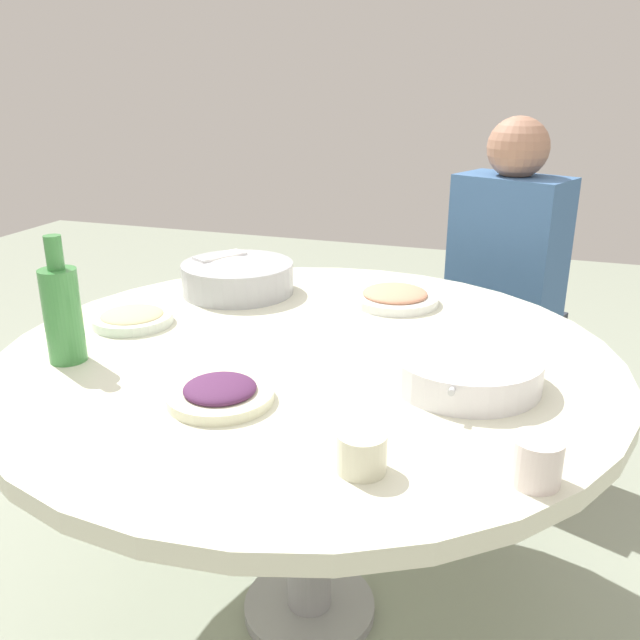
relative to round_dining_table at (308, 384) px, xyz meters
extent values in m
plane|color=gray|center=(0.00, 0.00, -0.66)|extent=(8.00, 8.00, 0.00)
cylinder|color=#99999E|center=(0.00, 0.00, -0.64)|extent=(0.34, 0.34, 0.03)
cylinder|color=#99999E|center=(0.00, 0.00, -0.29)|extent=(0.11, 0.11, 0.67)
cylinder|color=silver|center=(0.00, 0.00, 0.07)|extent=(1.36, 1.36, 0.04)
cylinder|color=#B2B5BA|center=(0.33, 0.33, 0.13)|extent=(0.31, 0.31, 0.09)
ellipsoid|color=white|center=(0.33, 0.33, 0.13)|extent=(0.26, 0.26, 0.09)
cube|color=white|center=(0.38, 0.40, 0.17)|extent=(0.16, 0.12, 0.01)
cylinder|color=white|center=(-0.07, -0.35, 0.12)|extent=(0.30, 0.30, 0.06)
cylinder|color=black|center=(-0.07, -0.35, 0.11)|extent=(0.26, 0.26, 0.05)
cylinder|color=silver|center=(-0.07, -0.35, 0.14)|extent=(0.33, 0.02, 0.01)
cylinder|color=silver|center=(0.02, 0.46, 0.10)|extent=(0.20, 0.20, 0.02)
ellipsoid|color=#C9BC89|center=(0.02, 0.46, 0.11)|extent=(0.15, 0.15, 0.02)
cylinder|color=white|center=(0.38, -0.11, 0.10)|extent=(0.23, 0.23, 0.02)
ellipsoid|color=tan|center=(0.38, -0.11, 0.11)|extent=(0.17, 0.17, 0.03)
cylinder|color=#E9E9C7|center=(-0.29, 0.07, 0.10)|extent=(0.20, 0.20, 0.02)
ellipsoid|color=#51274F|center=(-0.29, 0.07, 0.11)|extent=(0.14, 0.14, 0.03)
cylinder|color=#418D45|center=(-0.22, 0.47, 0.19)|extent=(0.08, 0.08, 0.20)
cylinder|color=#418D45|center=(-0.22, 0.47, 0.32)|extent=(0.04, 0.04, 0.07)
cylinder|color=beige|center=(-0.43, -0.24, 0.12)|extent=(0.08, 0.08, 0.06)
cylinder|color=white|center=(-0.38, -0.50, 0.12)|extent=(0.08, 0.08, 0.07)
cylinder|color=brown|center=(0.89, -0.37, -0.43)|extent=(0.32, 0.32, 0.44)
cube|color=#2D333D|center=(0.89, -0.37, -0.15)|extent=(0.44, 0.43, 0.12)
cube|color=#3F669A|center=(0.89, -0.37, 0.14)|extent=(0.32, 0.39, 0.46)
sphere|color=#A5765E|center=(0.89, -0.37, 0.45)|extent=(0.19, 0.19, 0.19)
camera|label=1|loc=(-1.29, -0.46, 0.66)|focal=37.39mm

